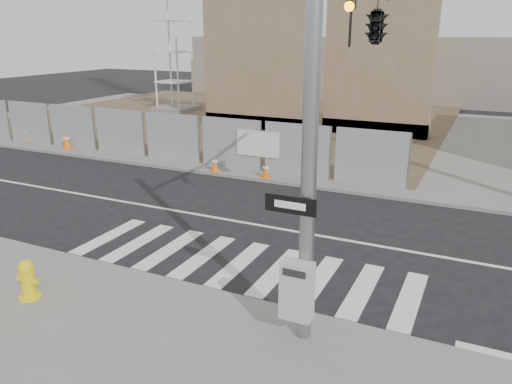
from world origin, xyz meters
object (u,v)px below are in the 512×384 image
at_px(traffic_cone_d, 266,170).
at_px(traffic_cone_a, 28,134).
at_px(traffic_cone_c, 215,164).
at_px(fire_hydrant, 28,279).
at_px(traffic_cone_b, 67,141).
at_px(signal_pole, 358,61).

bearing_deg(traffic_cone_d, traffic_cone_a, 176.14).
relative_size(traffic_cone_c, traffic_cone_d, 1.00).
bearing_deg(fire_hydrant, traffic_cone_d, 75.84).
height_order(fire_hydrant, traffic_cone_b, fire_hydrant).
height_order(signal_pole, fire_hydrant, signal_pole).
xyz_separation_m(traffic_cone_a, traffic_cone_b, (3.02, -0.47, 0.01)).
xyz_separation_m(traffic_cone_a, traffic_cone_d, (13.41, -0.90, -0.08)).
bearing_deg(traffic_cone_b, signal_pole, -23.77).
xyz_separation_m(fire_hydrant, traffic_cone_b, (-9.67, 10.61, -0.03)).
height_order(fire_hydrant, traffic_cone_c, fire_hydrant).
relative_size(fire_hydrant, traffic_cone_c, 1.37).
distance_m(traffic_cone_a, traffic_cone_b, 3.05).
relative_size(fire_hydrant, traffic_cone_d, 1.37).
height_order(traffic_cone_a, traffic_cone_b, traffic_cone_b).
distance_m(traffic_cone_c, traffic_cone_d, 2.20).
relative_size(signal_pole, traffic_cone_c, 11.30).
distance_m(fire_hydrant, traffic_cone_c, 10.29).
bearing_deg(signal_pole, fire_hydrant, -144.79).
relative_size(fire_hydrant, traffic_cone_b, 1.07).
height_order(fire_hydrant, traffic_cone_d, fire_hydrant).
bearing_deg(signal_pole, traffic_cone_c, 138.25).
bearing_deg(traffic_cone_b, traffic_cone_c, -3.03).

